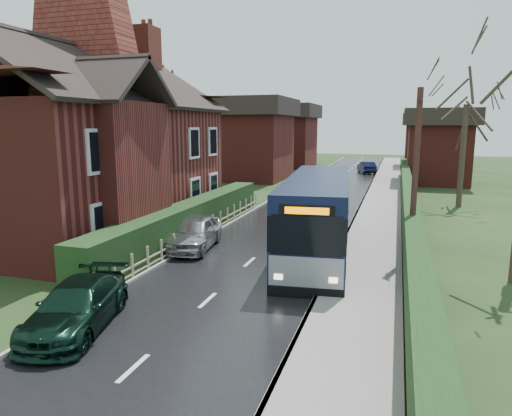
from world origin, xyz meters
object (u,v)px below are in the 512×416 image
(car_green, at_px, (77,306))
(telegraph_pole, at_px, (415,176))
(bus, at_px, (317,216))
(brick_house, at_px, (92,141))
(bus_stop_sign, at_px, (330,230))
(car_silver, at_px, (195,233))

(car_green, distance_m, telegraph_pole, 12.25)
(bus, distance_m, telegraph_pole, 3.99)
(brick_house, distance_m, bus, 11.32)
(bus, xyz_separation_m, bus_stop_sign, (1.00, -3.52, 0.29))
(brick_house, xyz_separation_m, telegraph_pole, (14.53, -0.78, -1.11))
(brick_house, distance_m, telegraph_pole, 14.60)
(car_green, height_order, telegraph_pole, telegraph_pole)
(car_green, xyz_separation_m, telegraph_pole, (8.24, 8.67, 2.67))
(bus, xyz_separation_m, telegraph_pole, (3.60, -0.03, 1.73))
(brick_house, height_order, car_green, brick_house)
(car_silver, xyz_separation_m, bus_stop_sign, (6.00, -2.72, 1.14))
(bus_stop_sign, height_order, telegraph_pole, telegraph_pole)
(bus_stop_sign, xyz_separation_m, telegraph_pole, (2.60, 3.49, 1.44))
(brick_house, height_order, car_silver, brick_house)
(bus_stop_sign, bearing_deg, telegraph_pole, 64.35)
(bus, relative_size, car_silver, 2.59)
(car_silver, bearing_deg, car_green, -94.90)
(car_silver, height_order, car_green, car_silver)
(bus_stop_sign, bearing_deg, car_green, -126.40)
(brick_house, bearing_deg, car_silver, -14.61)
(bus_stop_sign, bearing_deg, brick_house, 171.36)
(car_silver, relative_size, bus_stop_sign, 1.45)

